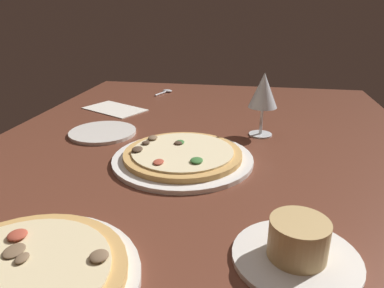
# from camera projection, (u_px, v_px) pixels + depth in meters

# --- Properties ---
(dining_table) EXTENTS (1.50, 1.10, 0.04)m
(dining_table) POSITION_uv_depth(u_px,v_px,m) (201.00, 159.00, 0.86)
(dining_table) COLOR brown
(dining_table) RESTS_ON ground
(pizza_main) EXTENTS (0.31, 0.31, 0.03)m
(pizza_main) POSITION_uv_depth(u_px,v_px,m) (183.00, 156.00, 0.80)
(pizza_main) COLOR white
(pizza_main) RESTS_ON dining_table
(pizza_side) EXTENTS (0.30, 0.30, 0.03)m
(pizza_side) POSITION_uv_depth(u_px,v_px,m) (20.00, 279.00, 0.44)
(pizza_side) COLOR silver
(pizza_side) RESTS_ON dining_table
(ramekin_on_saucer) EXTENTS (0.17, 0.17, 0.06)m
(ramekin_on_saucer) POSITION_uv_depth(u_px,v_px,m) (297.00, 247.00, 0.48)
(ramekin_on_saucer) COLOR silver
(ramekin_on_saucer) RESTS_ON dining_table
(wine_glass_far) EXTENTS (0.07, 0.07, 0.17)m
(wine_glass_far) POSITION_uv_depth(u_px,v_px,m) (263.00, 92.00, 0.92)
(wine_glass_far) COLOR silver
(wine_glass_far) RESTS_ON dining_table
(side_plate) EXTENTS (0.18, 0.18, 0.01)m
(side_plate) POSITION_uv_depth(u_px,v_px,m) (103.00, 132.00, 0.97)
(side_plate) COLOR silver
(side_plate) RESTS_ON dining_table
(paper_menu) EXTENTS (0.20, 0.23, 0.00)m
(paper_menu) POSITION_uv_depth(u_px,v_px,m) (115.00, 109.00, 1.19)
(paper_menu) COLOR silver
(paper_menu) RESTS_ON dining_table
(spoon) EXTENTS (0.10, 0.06, 0.01)m
(spoon) POSITION_uv_depth(u_px,v_px,m) (166.00, 91.00, 1.42)
(spoon) COLOR silver
(spoon) RESTS_ON dining_table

